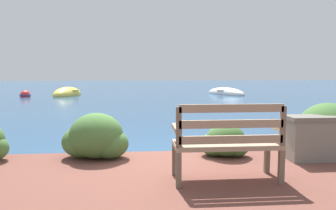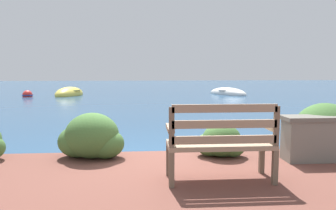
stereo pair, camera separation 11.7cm
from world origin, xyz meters
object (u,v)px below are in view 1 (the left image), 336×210
Objects in this scene: park_bench at (227,141)px; mooring_buoy at (25,95)px; rowboat_nearest at (67,94)px; rowboat_mid at (226,93)px.

park_bench is 16.78m from mooring_buoy.
rowboat_nearest is (-5.26, 15.85, -0.62)m from park_bench.
park_bench is 2.08× the size of mooring_buoy.
rowboat_mid reaches higher than mooring_buoy.
park_bench is 16.71m from rowboat_nearest.
rowboat_nearest is at bearing -116.90° from rowboat_mid.
rowboat_nearest reaches higher than rowboat_mid.
mooring_buoy is (-2.12, -0.79, 0.02)m from rowboat_nearest.
park_bench is 0.45× the size of rowboat_nearest.
rowboat_mid is at bearing 80.89° from park_bench.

